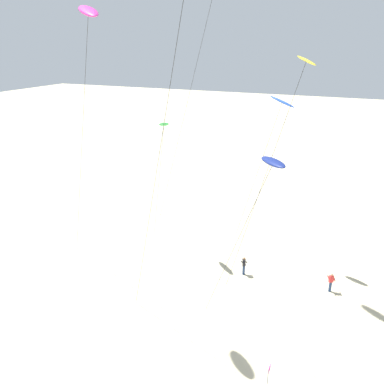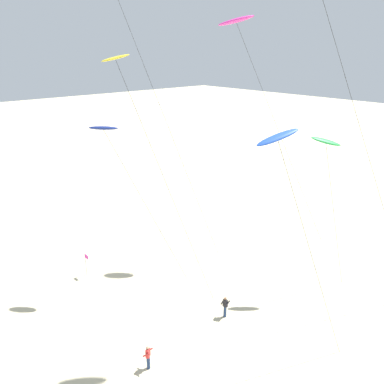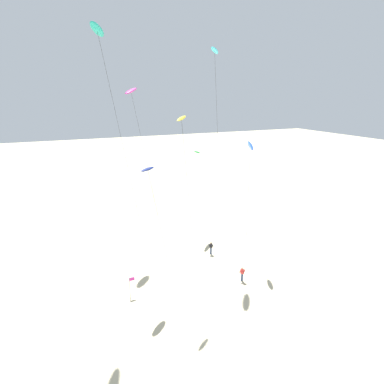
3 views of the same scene
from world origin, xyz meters
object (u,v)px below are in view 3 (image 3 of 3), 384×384
Objects in this scene: kite_navy at (148,170)px; kite_teal at (98,32)px; kite_green at (197,153)px; kite_flyer_nearest at (242,274)px; kite_flyer_middle at (211,248)px; kite_magenta at (131,92)px; kite_blue at (250,147)px; marker_flag at (131,283)px; kite_cyan at (215,53)px; kite_yellow at (182,126)px.

kite_teal is at bearing 144.83° from kite_navy.
kite_teal is at bearing -146.33° from kite_green.
kite_navy reaches higher than kite_flyer_nearest.
kite_magenta is at bearing 131.83° from kite_flyer_middle.
kite_teal is 1.79× the size of kite_blue.
kite_navy is 6.30× the size of marker_flag.
kite_cyan is 26.13m from kite_flyer_nearest.
kite_blue is at bearing -0.11° from kite_teal.
kite_flyer_nearest is at bearing -125.11° from kite_blue.
kite_navy is 11.79m from marker_flag.
kite_magenta reaches higher than marker_flag.
kite_magenta is 23.53m from marker_flag.
kite_teal reaches higher than kite_cyan.
kite_yellow is 1.24× the size of kite_blue.
kite_magenta is 22.59m from kite_flyer_middle.
kite_yellow reaches higher than kite_flyer_middle.
kite_flyer_nearest is 1.00× the size of kite_flyer_middle.
kite_navy reaches higher than kite_flyer_middle.
kite_blue is at bearing -57.28° from kite_cyan.
kite_cyan is 15.37× the size of kite_flyer_middle.
kite_teal reaches higher than marker_flag.
kite_navy is 15.68m from kite_flyer_nearest.
kite_green is at bearing 84.85° from kite_flyer_nearest.
kite_navy is 7.93× the size of kite_flyer_nearest.
kite_yellow reaches higher than kite_green.
kite_green is at bearing 44.37° from marker_flag.
kite_green is (9.27, -0.08, -8.50)m from kite_magenta.
marker_flag is at bearing -107.60° from kite_magenta.
kite_teal reaches higher than kite_magenta.
kite_cyan is 1.74× the size of kite_blue.
kite_yellow is at bearing -134.64° from kite_cyan.
kite_teal is 2.10× the size of kite_green.
kite_flyer_middle is at bearing 5.47° from kite_teal.
kite_navy is 15.51m from kite_flyer_middle.
kite_navy reaches higher than kite_green.
kite_magenta is at bearing 62.33° from kite_teal.
kite_green is 7.53× the size of kite_flyer_middle.
kite_flyer_nearest is at bearing -87.17° from kite_flyer_middle.
kite_teal is 12.56× the size of marker_flag.
kite_magenta is at bearing 150.23° from kite_cyan.
kite_teal reaches higher than kite_blue.
kite_yellow is at bearing -143.32° from kite_flyer_middle.
kite_flyer_middle is at bearing 164.56° from kite_blue.
kite_yellow is 15.37m from kite_green.
kite_teal is 1.03× the size of kite_cyan.
kite_flyer_middle is at bearing 36.68° from kite_yellow.
kite_flyer_nearest is at bearing -24.53° from kite_teal.
kite_yellow is 17.68m from kite_flyer_middle.
kite_flyer_middle is at bearing -48.17° from kite_magenta.
kite_navy is 1.05× the size of kite_green.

